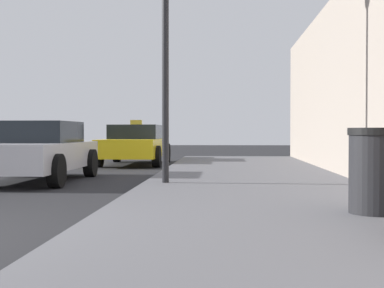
{
  "coord_description": "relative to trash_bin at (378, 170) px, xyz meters",
  "views": [
    {
      "loc": [
        3.45,
        -5.25,
        1.05
      ],
      "look_at": [
        3.13,
        0.43,
        0.93
      ],
      "focal_mm": 54.06,
      "sensor_mm": 36.0,
      "label": 1
    }
  ],
  "objects": [
    {
      "name": "car_silver",
      "position": [
        -5.68,
        5.54,
        0.02
      ],
      "size": [
        1.98,
        4.28,
        1.27
      ],
      "rotation": [
        0.0,
        0.0,
        3.14
      ],
      "color": "#B7B7BF",
      "rests_on": "ground_plane"
    },
    {
      "name": "trash_bin",
      "position": [
        0.0,
        0.0,
        0.0
      ],
      "size": [
        0.65,
        0.65,
        0.94
      ],
      "color": "black",
      "rests_on": "sidewalk"
    },
    {
      "name": "street_lamp",
      "position": [
        -2.72,
        3.69,
        2.73
      ],
      "size": [
        0.36,
        0.36,
        4.74
      ],
      "color": "black",
      "rests_on": "sidewalk"
    },
    {
      "name": "car_yellow",
      "position": [
        -4.53,
        11.92,
        0.02
      ],
      "size": [
        1.94,
        4.59,
        1.43
      ],
      "rotation": [
        0.0,
        0.0,
        3.14
      ],
      "color": "yellow",
      "rests_on": "ground_plane"
    },
    {
      "name": "sidewalk",
      "position": [
        -1.13,
        -1.18,
        -0.55
      ],
      "size": [
        4.0,
        32.0,
        0.15
      ],
      "primitive_type": "cube",
      "color": "#5B5B60",
      "rests_on": "ground_plane"
    }
  ]
}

